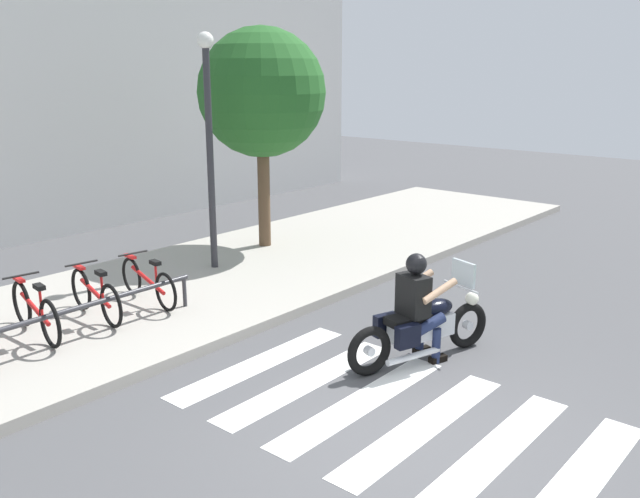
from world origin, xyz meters
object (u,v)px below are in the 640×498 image
bike_rack (88,308)px  tree_near_rack (262,93)px  bicycle_2 (95,295)px  bicycle_1 (35,311)px  street_lamp (209,132)px  rider (418,300)px  bicycle_3 (148,282)px  motorcycle (422,327)px

bike_rack → tree_near_rack: size_ratio=0.75×
bicycle_2 → tree_near_rack: (4.49, 1.09, 2.64)m
bicycle_1 → street_lamp: bearing=10.6°
rider → bicycle_1: rider is taller
bicycle_1 → bike_rack: bicycle_1 is taller
bicycle_3 → bicycle_1: bearing=-179.9°
bicycle_2 → bicycle_3: bearing=0.1°
motorcycle → bicycle_1: (-2.95, 4.12, 0.05)m
motorcycle → bicycle_3: bearing=105.8°
bike_rack → bicycle_2: bearing=51.2°
bicycle_2 → tree_near_rack: size_ratio=0.37×
bike_rack → street_lamp: size_ratio=0.78×
rider → motorcycle: bearing=-20.6°
bike_rack → street_lamp: (3.25, 1.24, 1.99)m
motorcycle → tree_near_rack: bearing=64.9°
bike_rack → tree_near_rack: tree_near_rack is taller
motorcycle → street_lamp: size_ratio=0.52×
street_lamp → bike_rack: bearing=-159.1°
rider → bicycle_1: size_ratio=0.86×
bicycle_3 → rider: bearing=-75.1°
bicycle_2 → street_lamp: (2.81, 0.69, 2.05)m
motorcycle → rider: (-0.07, 0.03, 0.37)m
rider → bicycle_2: size_ratio=0.89×
bicycle_1 → bike_rack: 0.71m
rider → bicycle_1: bearing=125.0°
rider → street_lamp: 5.16m
rider → bicycle_3: bearing=104.9°
bicycle_2 → bike_rack: 0.71m
bicycle_3 → motorcycle: bearing=-74.2°
bicycle_3 → street_lamp: street_lamp is taller
rider → tree_near_rack: 6.21m
street_lamp → tree_near_rack: bearing=13.3°
bicycle_2 → bike_rack: bicycle_2 is taller
motorcycle → bike_rack: motorcycle is taller
rider → bicycle_2: (-1.98, 4.10, -0.32)m
rider → bicycle_1: (-2.87, 4.10, -0.31)m
bicycle_3 → tree_near_rack: 4.61m
rider → bike_rack: (-2.43, 3.54, -0.26)m
motorcycle → rider: rider is taller
bicycle_1 → bicycle_3: 1.78m
bicycle_2 → tree_near_rack: 5.33m
bicycle_2 → street_lamp: size_ratio=0.38×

